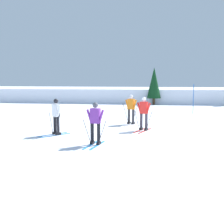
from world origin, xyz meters
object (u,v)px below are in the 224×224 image
Objects in this scene: skier_red at (144,112)px; trail_marker_pole at (193,99)px; skier_white at (56,116)px; skier_orange at (131,108)px; conifer_far_left at (154,83)px; skier_purple at (95,122)px.

trail_marker_pole is (3.45, 7.62, 0.15)m from skier_red.
skier_white is at bearing -128.63° from trail_marker_pole.
skier_orange is (-0.81, 1.89, -0.04)m from skier_red.
conifer_far_left is at bearing 74.52° from skier_white.
conifer_far_left is (4.58, 16.55, 1.27)m from skier_white.
skier_purple and skier_white have the same top height.
skier_white is (-3.25, -3.67, -0.00)m from skier_orange.
skier_red is 3.96m from skier_purple.
conifer_far_left is (1.33, 12.88, 1.27)m from skier_orange.
skier_red is 2.06m from skier_orange.
skier_white is 0.46× the size of conifer_far_left.
conifer_far_left reaches higher than skier_red.
skier_red is 4.43m from skier_white.
conifer_far_left reaches higher than trail_marker_pole.
skier_white is at bearing -105.48° from conifer_far_left.
skier_red is 0.77× the size of trail_marker_pole.
skier_white is 0.77× the size of trail_marker_pole.
skier_purple is 18.49m from conifer_far_left.
skier_red and skier_white have the same top height.
skier_orange is (1.02, 5.41, 0.00)m from skier_purple.
trail_marker_pole reaches higher than skier_orange.
conifer_far_left is at bearing 84.09° from skier_orange.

